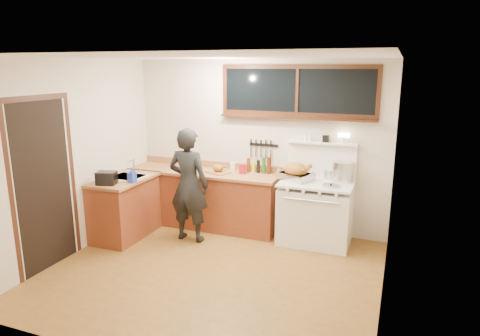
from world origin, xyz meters
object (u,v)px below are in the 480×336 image
at_px(cutting_board, 218,169).
at_px(man, 189,185).
at_px(roast_turkey, 296,173).
at_px(vintage_stove, 316,211).

bearing_deg(cutting_board, man, -110.20).
relative_size(man, cutting_board, 3.92).
xyz_separation_m(cutting_board, roast_turkey, (1.21, 0.03, 0.05)).
height_order(man, roast_turkey, man).
distance_m(man, roast_turkey, 1.55).
distance_m(vintage_stove, cutting_board, 1.60).
bearing_deg(cutting_board, vintage_stove, -0.22).
xyz_separation_m(vintage_stove, man, (-1.74, -0.57, 0.37)).
bearing_deg(vintage_stove, cutting_board, 179.78).
xyz_separation_m(vintage_stove, cutting_board, (-1.53, 0.01, 0.48)).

